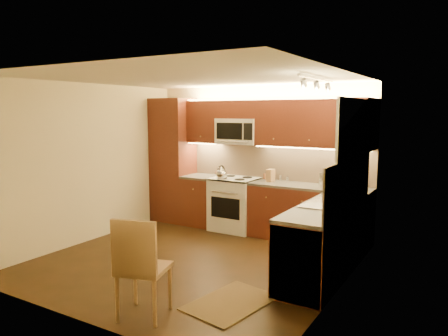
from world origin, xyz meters
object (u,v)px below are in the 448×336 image
Objects in this scene: stove at (235,204)px; soap_bottle at (356,187)px; microwave at (239,131)px; knife_block at (271,175)px; sink at (329,198)px; kettle at (221,172)px; dining_chair at (144,266)px; toaster_oven at (334,180)px.

soap_bottle reaches higher than stove.
microwave reaches higher than stove.
knife_block reaches higher than soap_bottle.
sink is 3.63× the size of kettle.
soap_bottle is (2.15, -0.34, 0.54)m from stove.
knife_block is 3.37m from dining_chair.
sink is (2.00, -1.26, -0.74)m from microwave.
sink is 2.42× the size of toaster_oven.
soap_bottle reaches higher than sink.
soap_bottle is at bearing -8.87° from stove.
knife_block reaches higher than stove.
toaster_oven reaches higher than knife_block.
knife_block is (0.64, 0.07, 0.54)m from stove.
stove is at bearing -90.00° from microwave.
kettle is at bearing 90.64° from dining_chair.
stove is 2.35m from sink.
kettle is at bearing 157.22° from sink.
knife_block is at bearing -5.84° from microwave.
stove is 3.35m from dining_chair.
kettle is 0.84m from knife_block.
microwave reaches higher than soap_bottle.
sink is 1.81m from knife_block.
soap_bottle is (2.29, -0.11, -0.04)m from kettle.
dining_chair is (0.78, -3.26, 0.06)m from stove.
sink is 2.50m from dining_chair.
soap_bottle is (1.50, -0.40, -0.01)m from knife_block.
microwave is 0.73× the size of dining_chair.
kettle is at bearing -111.64° from microwave.
sink is at bearing -109.00° from soap_bottle.
sink is at bearing -53.40° from toaster_oven.
knife_block is at bearing 76.06° from dining_chair.
stove is 1.79m from toaster_oven.
kettle is (-0.14, -0.36, -0.68)m from microwave.
soap_bottle is at bearing 13.35° from kettle.
soap_bottle is (0.44, -0.40, -0.01)m from toaster_oven.
knife_block is 1.56m from soap_bottle.
microwave is at bearing 84.45° from kettle.
microwave is at bearing 147.79° from sink.
dining_chair is at bearing -56.96° from kettle.
toaster_oven is at bearing 103.78° from sink.
kettle reaches higher than stove.
kettle reaches higher than sink.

